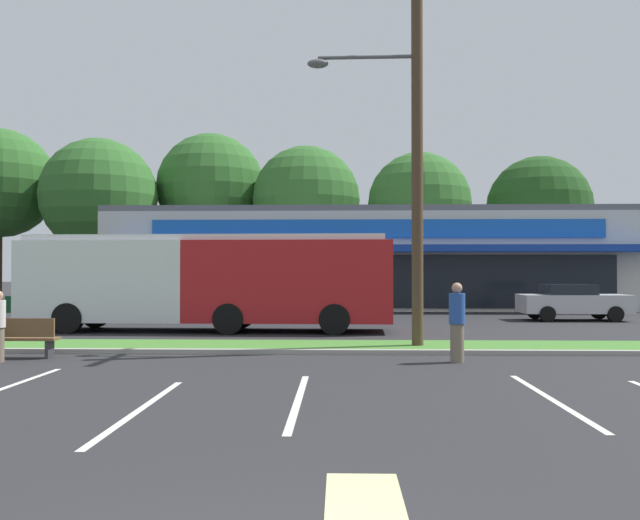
% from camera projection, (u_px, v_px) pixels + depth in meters
% --- Properties ---
extents(grass_median, '(56.00, 2.20, 0.12)m').
position_uv_depth(grass_median, '(309.00, 346.00, 17.98)').
color(grass_median, '#427A2D').
rests_on(grass_median, ground_plane).
extents(curb_lip, '(56.00, 0.24, 0.12)m').
position_uv_depth(curb_lip, '(306.00, 352.00, 16.76)').
color(curb_lip, '#99968C').
rests_on(curb_lip, ground_plane).
extents(parking_stripe_0, '(0.12, 4.80, 0.01)m').
position_uv_depth(parking_stripe_0, '(2.00, 389.00, 11.83)').
color(parking_stripe_0, silver).
rests_on(parking_stripe_0, ground_plane).
extents(parking_stripe_1, '(0.12, 4.80, 0.01)m').
position_uv_depth(parking_stripe_1, '(141.00, 409.00, 10.12)').
color(parking_stripe_1, silver).
rests_on(parking_stripe_1, ground_plane).
extents(parking_stripe_2, '(0.12, 4.80, 0.01)m').
position_uv_depth(parking_stripe_2, '(298.00, 400.00, 10.84)').
color(parking_stripe_2, silver).
rests_on(parking_stripe_2, ground_plane).
extents(parking_stripe_3, '(0.12, 4.80, 0.01)m').
position_uv_depth(parking_stripe_3, '(551.00, 399.00, 10.91)').
color(parking_stripe_3, silver).
rests_on(parking_stripe_3, ground_plane).
extents(lot_arrow, '(0.70, 1.60, 0.01)m').
position_uv_depth(lot_arrow, '(364.00, 500.00, 6.09)').
color(lot_arrow, beige).
rests_on(lot_arrow, ground_plane).
extents(storefront_building, '(28.17, 15.30, 5.37)m').
position_uv_depth(storefront_building, '(370.00, 260.00, 40.91)').
color(storefront_building, beige).
rests_on(storefront_building, ground_plane).
extents(tree_left, '(7.97, 7.97, 11.18)m').
position_uv_depth(tree_left, '(99.00, 196.00, 47.02)').
color(tree_left, '#473323').
rests_on(tree_left, ground_plane).
extents(tree_mid_left, '(7.95, 7.95, 12.19)m').
position_uv_depth(tree_mid_left, '(211.00, 188.00, 50.44)').
color(tree_mid_left, '#473323').
rests_on(tree_mid_left, ground_plane).
extents(tree_mid, '(7.60, 7.60, 10.86)m').
position_uv_depth(tree_mid, '(306.00, 200.00, 48.19)').
color(tree_mid, '#473323').
rests_on(tree_mid, ground_plane).
extents(tree_mid_right, '(7.02, 7.02, 10.14)m').
position_uv_depth(tree_mid_right, '(419.00, 204.00, 46.51)').
color(tree_mid_right, '#473323').
rests_on(tree_mid_right, ground_plane).
extents(tree_right, '(7.04, 7.04, 9.78)m').
position_uv_depth(tree_right, '(539.00, 209.00, 46.03)').
color(tree_right, '#473323').
rests_on(tree_right, ground_plane).
extents(utility_pole, '(3.03, 2.40, 10.65)m').
position_uv_depth(utility_pole, '(412.00, 132.00, 17.80)').
color(utility_pole, '#4C3826').
rests_on(utility_pole, ground_plane).
extents(city_bus, '(12.58, 2.97, 3.25)m').
position_uv_depth(city_bus, '(208.00, 279.00, 23.22)').
color(city_bus, '#AD191E').
rests_on(city_bus, ground_plane).
extents(bus_stop_bench, '(1.60, 0.45, 0.95)m').
position_uv_depth(bus_stop_bench, '(23.00, 337.00, 15.98)').
color(bus_stop_bench, brown).
rests_on(bus_stop_bench, ground_plane).
extents(car_0, '(4.69, 1.91, 1.56)m').
position_uv_depth(car_0, '(69.00, 301.00, 28.82)').
color(car_0, '#0C3F1E').
rests_on(car_0, ground_plane).
extents(car_1, '(4.14, 1.99, 1.43)m').
position_uv_depth(car_1, '(222.00, 301.00, 29.12)').
color(car_1, navy).
rests_on(car_1, ground_plane).
extents(car_2, '(4.34, 1.97, 1.49)m').
position_uv_depth(car_2, '(573.00, 302.00, 28.11)').
color(car_2, '#B7B7BC').
rests_on(car_2, ground_plane).
extents(pedestrian_near_bench, '(0.36, 0.36, 1.79)m').
position_uv_depth(pedestrian_near_bench, '(457.00, 322.00, 15.28)').
color(pedestrian_near_bench, '#726651').
rests_on(pedestrian_near_bench, ground_plane).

